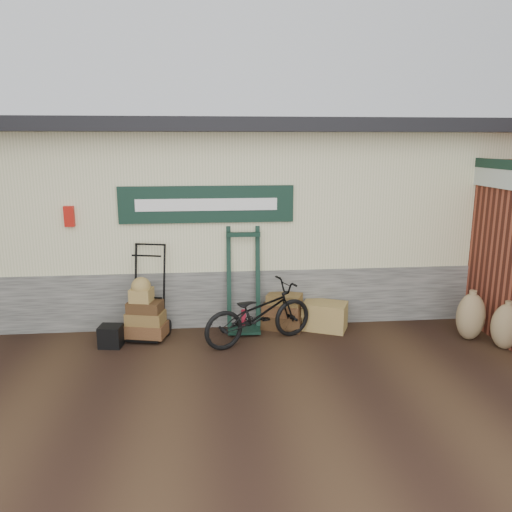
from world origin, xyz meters
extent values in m
plane|color=black|center=(0.00, 0.00, 0.00)|extent=(80.00, 80.00, 0.00)
cube|color=#4C4C47|center=(0.00, 2.75, 0.45)|extent=(14.00, 3.54, 0.90)
cube|color=beige|center=(0.00, 2.75, 1.95)|extent=(14.00, 3.50, 2.10)
cube|color=black|center=(0.00, 2.60, 3.10)|extent=(14.40, 4.10, 0.20)
cube|color=black|center=(-0.30, 0.97, 1.95)|extent=(2.60, 0.06, 0.55)
cube|color=white|center=(-0.30, 0.94, 1.95)|extent=(2.10, 0.01, 0.18)
cube|color=#AD140C|center=(-2.30, 0.97, 1.80)|extent=(0.14, 0.10, 0.30)
cube|color=maroon|center=(4.70, 1.20, 1.30)|extent=(1.60, 4.50, 2.60)
cube|color=#194C2D|center=(3.88, 0.20, 2.35)|extent=(0.04, 2.40, 0.28)
cube|color=black|center=(3.88, 0.20, 2.55)|extent=(0.05, 2.50, 0.14)
cube|color=olive|center=(1.49, 0.74, 0.21)|extent=(0.78, 0.66, 0.43)
cube|color=black|center=(-1.70, 0.36, 0.16)|extent=(0.35, 0.31, 0.31)
imported|color=black|center=(0.41, 0.31, 0.49)|extent=(1.19, 1.80, 0.99)
ellipsoid|color=brown|center=(3.53, 0.12, 0.35)|extent=(0.54, 0.49, 0.71)
ellipsoid|color=brown|center=(3.85, -0.26, 0.33)|extent=(0.49, 0.45, 0.66)
camera|label=1|loc=(-0.30, -6.48, 2.85)|focal=35.00mm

